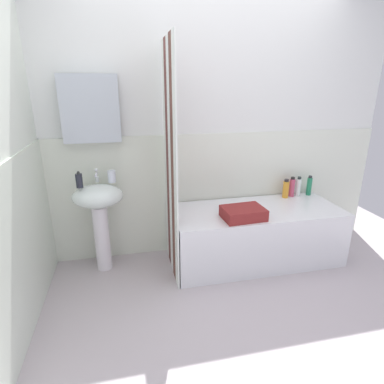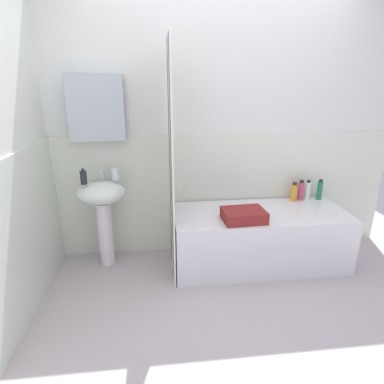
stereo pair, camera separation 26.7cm
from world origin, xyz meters
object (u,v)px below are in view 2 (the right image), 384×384
(lotion_bottle, at_px, (320,190))
(shampoo_bottle, at_px, (308,191))
(bathtub, at_px, (258,237))
(soap_dispenser, at_px, (83,177))
(body_wash_bottle, at_px, (294,192))
(toothbrush_cup, at_px, (116,174))
(towel_folded, at_px, (244,215))
(conditioner_bottle, at_px, (301,191))
(sink, at_px, (103,205))

(lotion_bottle, height_order, shampoo_bottle, lotion_bottle)
(bathtub, relative_size, lotion_bottle, 7.62)
(soap_dispenser, height_order, body_wash_bottle, soap_dispenser)
(lotion_bottle, xyz_separation_m, shampoo_bottle, (-0.13, -0.00, -0.00))
(toothbrush_cup, xyz_separation_m, lotion_bottle, (2.02, 0.05, -0.24))
(lotion_bottle, xyz_separation_m, towel_folded, (-0.91, -0.44, -0.05))
(bathtub, distance_m, conditioner_bottle, 0.67)
(shampoo_bottle, distance_m, towel_folded, 0.90)
(sink, bearing_deg, conditioner_bottle, 3.41)
(toothbrush_cup, xyz_separation_m, shampoo_bottle, (1.89, 0.05, -0.25))
(sink, bearing_deg, toothbrush_cup, 25.17)
(sink, distance_m, lotion_bottle, 2.15)
(soap_dispenser, height_order, conditioner_bottle, soap_dispenser)
(body_wash_bottle, bearing_deg, sink, -177.17)
(soap_dispenser, distance_m, lotion_bottle, 2.30)
(conditioner_bottle, height_order, towel_folded, conditioner_bottle)
(soap_dispenser, bearing_deg, conditioner_bottle, 4.25)
(lotion_bottle, distance_m, conditioner_bottle, 0.20)
(conditioner_bottle, bearing_deg, shampoo_bottle, -3.35)
(soap_dispenser, height_order, shampoo_bottle, soap_dispenser)
(soap_dispenser, xyz_separation_m, towel_folded, (1.37, -0.29, -0.30))
(shampoo_bottle, xyz_separation_m, body_wash_bottle, (-0.15, -0.02, -0.01))
(toothbrush_cup, xyz_separation_m, body_wash_bottle, (1.73, 0.03, -0.25))
(sink, height_order, shampoo_bottle, sink)
(sink, xyz_separation_m, toothbrush_cup, (0.13, 0.06, 0.27))
(sink, bearing_deg, lotion_bottle, 3.07)
(toothbrush_cup, bearing_deg, towel_folded, -19.28)
(soap_dispenser, bearing_deg, shampoo_bottle, 4.00)
(lotion_bottle, xyz_separation_m, conditioner_bottle, (-0.20, 0.00, -0.00))
(lotion_bottle, height_order, towel_folded, lotion_bottle)
(toothbrush_cup, height_order, shampoo_bottle, toothbrush_cup)
(conditioner_bottle, xyz_separation_m, body_wash_bottle, (-0.08, -0.02, -0.01))
(conditioner_bottle, distance_m, towel_folded, 0.84)
(soap_dispenser, bearing_deg, bathtub, -3.95)
(sink, height_order, body_wash_bottle, sink)
(bathtub, relative_size, conditioner_bottle, 7.67)
(bathtub, relative_size, towel_folded, 4.47)
(toothbrush_cup, height_order, towel_folded, toothbrush_cup)
(bathtub, bearing_deg, body_wash_bottle, 29.75)
(toothbrush_cup, height_order, lotion_bottle, toothbrush_cup)
(soap_dispenser, relative_size, body_wash_bottle, 0.73)
(sink, distance_m, conditioner_bottle, 1.95)
(body_wash_bottle, bearing_deg, towel_folded, -146.43)
(sink, xyz_separation_m, shampoo_bottle, (2.02, 0.11, 0.03))
(sink, xyz_separation_m, bathtub, (1.44, -0.15, -0.34))
(conditioner_bottle, bearing_deg, body_wash_bottle, -164.07)
(lotion_bottle, relative_size, shampoo_bottle, 1.01)
(lotion_bottle, bearing_deg, towel_folded, -154.22)
(soap_dispenser, xyz_separation_m, bathtub, (1.58, -0.11, -0.62))
(soap_dispenser, relative_size, conditioner_bottle, 0.69)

